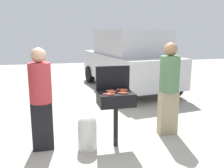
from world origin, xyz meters
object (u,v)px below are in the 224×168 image
Objects in this scene: hot_dog_5 at (120,90)px; hot_dog_7 at (110,91)px; hot_dog_1 at (122,93)px; hot_dog_9 at (124,90)px; hot_dog_0 at (111,92)px; hot_dog_2 at (111,94)px; hot_dog_10 at (111,91)px; hot_dog_8 at (107,94)px; hot_dog_4 at (125,93)px; bbq_grill at (116,101)px; parked_minivan at (128,60)px; hot_dog_3 at (124,91)px; hot_dog_6 at (113,92)px; person_right at (169,86)px; person_left at (41,96)px; propane_tank at (87,131)px.

hot_dog_5 is 1.00× the size of hot_dog_7.
hot_dog_9 is (0.09, 0.20, 0.00)m from hot_dog_1.
hot_dog_0 and hot_dog_7 have the same top height.
hot_dog_2 is at bearing -106.45° from hot_dog_0.
hot_dog_10 is (0.00, -0.06, 0.00)m from hot_dog_7.
hot_dog_8 is 1.00× the size of hot_dog_10.
hot_dog_4 is 1.00× the size of hot_dog_10.
bbq_grill is 0.21× the size of parked_minivan.
hot_dog_0 is 1.00× the size of hot_dog_10.
hot_dog_6 is (-0.20, -0.01, 0.00)m from hot_dog_3.
hot_dog_8 is at bearing 60.35° from parked_minivan.
hot_dog_7 is 1.21m from person_right.
person_left is at bearing 170.17° from hot_dog_0.
hot_dog_0 is 0.25m from hot_dog_3.
bbq_grill is 7.38× the size of hot_dog_0.
person_right reaches higher than hot_dog_6.
person_left is at bearing 178.82° from hot_dog_5.
hot_dog_5 is (0.24, 0.30, 0.00)m from hot_dog_2.
hot_dog_1 reaches higher than bbq_grill.
hot_dog_5 is 1.00× the size of hot_dog_10.
parked_minivan is at bearing 70.83° from hot_dog_5.
hot_dog_6 is at bearing 53.63° from hot_dog_0.
hot_dog_7 is at bearing 9.10° from person_left.
hot_dog_0 and hot_dog_10 have the same top height.
hot_dog_0 and hot_dog_2 have the same top height.
hot_dog_1 is (0.16, -0.06, 0.00)m from hot_dog_0.
hot_dog_10 is 0.21× the size of propane_tank.
hot_dog_6 is at bearing 15.12° from person_right.
parked_minivan is (1.58, 4.19, 0.05)m from hot_dog_6.
hot_dog_6 is 1.18m from person_left.
hot_dog_10 is at bearing 57.23° from hot_dog_8.
hot_dog_8 and hot_dog_10 have the same top height.
hot_dog_1 is 0.87m from propane_tank.
hot_dog_0 and hot_dog_8 have the same top height.
bbq_grill is at bearing 51.87° from hot_dog_2.
hot_dog_0 is at bearing 159.17° from hot_dog_1.
person_left is (-1.39, 0.06, -0.04)m from hot_dog_9.
person_right is 3.96m from parked_minivan.
hot_dog_9 and hot_dog_10 have the same top height.
hot_dog_7 is (-0.16, 0.20, 0.00)m from hot_dog_1.
hot_dog_4 is 0.08× the size of person_left.
hot_dog_2 and hot_dog_5 have the same top height.
person_right is at bearing 14.32° from hot_dog_3.
person_left is (-1.34, 0.03, -0.04)m from hot_dog_5.
hot_dog_0 is 1.00× the size of hot_dog_3.
person_right reaches higher than hot_dog_9.
hot_dog_0 is 0.77m from propane_tank.
bbq_grill is 0.20m from hot_dog_1.
hot_dog_0 is at bearing 73.55° from hot_dog_2.
hot_dog_3 is 0.24m from hot_dog_7.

